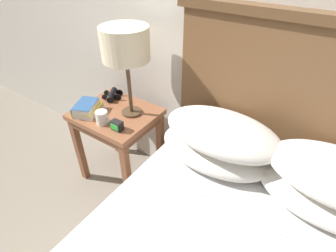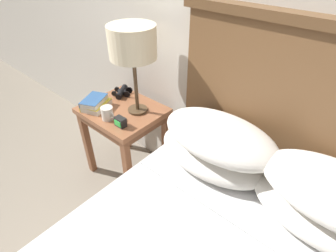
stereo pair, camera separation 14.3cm
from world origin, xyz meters
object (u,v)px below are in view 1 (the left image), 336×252
object	(u,v)px
book_stacked_on_top	(85,106)
coffee_mug	(102,118)
nightstand	(117,123)
alarm_clock	(117,125)
book_on_nightstand	(88,110)
table_lamp	(125,46)
binoculars_pair	(112,95)

from	to	relation	value
book_stacked_on_top	coffee_mug	size ratio (longest dim) A/B	2.05
nightstand	alarm_clock	size ratio (longest dim) A/B	8.33
coffee_mug	alarm_clock	distance (m)	0.12
book_on_nightstand	table_lamp	bearing A→B (deg)	34.20
book_stacked_on_top	binoculars_pair	xyz separation A→B (m)	(-0.00, 0.24, -0.04)
table_lamp	book_stacked_on_top	world-z (taller)	table_lamp
nightstand	alarm_clock	world-z (taller)	alarm_clock
table_lamp	binoculars_pair	distance (m)	0.50
book_on_nightstand	alarm_clock	distance (m)	0.29
binoculars_pair	book_on_nightstand	bearing A→B (deg)	-87.83
book_stacked_on_top	alarm_clock	distance (m)	0.29
nightstand	table_lamp	bearing A→B (deg)	29.12
nightstand	book_on_nightstand	world-z (taller)	book_on_nightstand
book_on_nightstand	coffee_mug	distance (m)	0.17
table_lamp	book_stacked_on_top	distance (m)	0.49
book_stacked_on_top	alarm_clock	size ratio (longest dim) A/B	3.01
table_lamp	book_on_nightstand	distance (m)	0.51
nightstand	binoculars_pair	bearing A→B (deg)	138.91
book_on_nightstand	binoculars_pair	distance (m)	0.24
book_stacked_on_top	alarm_clock	xyz separation A→B (m)	(0.29, -0.02, -0.03)
nightstand	binoculars_pair	xyz separation A→B (m)	(-0.15, 0.13, 0.11)
book_stacked_on_top	alarm_clock	world-z (taller)	book_stacked_on_top
binoculars_pair	alarm_clock	world-z (taller)	alarm_clock
nightstand	book_stacked_on_top	size ratio (longest dim) A/B	2.76
nightstand	alarm_clock	xyz separation A→B (m)	(0.14, -0.14, 0.12)
book_on_nightstand	coffee_mug	xyz separation A→B (m)	(0.17, -0.03, 0.02)
book_on_nightstand	binoculars_pair	xyz separation A→B (m)	(-0.01, 0.24, 0.00)
alarm_clock	table_lamp	bearing A→B (deg)	104.42
table_lamp	nightstand	bearing A→B (deg)	-150.88
nightstand	book_stacked_on_top	bearing A→B (deg)	-141.81
table_lamp	book_on_nightstand	size ratio (longest dim) A/B	2.55
table_lamp	binoculars_pair	xyz separation A→B (m)	(-0.24, 0.08, -0.43)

